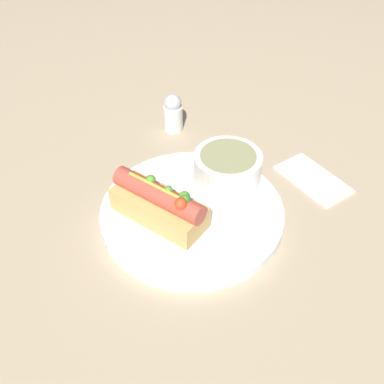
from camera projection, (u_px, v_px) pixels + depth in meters
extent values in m
plane|color=tan|center=(192.00, 217.00, 0.69)|extent=(4.00, 4.00, 0.00)
cylinder|color=white|center=(192.00, 212.00, 0.68)|extent=(0.28, 0.28, 0.02)
cube|color=tan|center=(159.00, 209.00, 0.65)|extent=(0.15, 0.12, 0.04)
cylinder|color=#B24738|center=(158.00, 195.00, 0.63)|extent=(0.14, 0.10, 0.03)
sphere|color=#518C2D|center=(168.00, 190.00, 0.62)|extent=(0.01, 0.01, 0.01)
sphere|color=#C63F1E|center=(181.00, 204.00, 0.59)|extent=(0.02, 0.02, 0.02)
sphere|color=#387A28|center=(185.00, 199.00, 0.60)|extent=(0.02, 0.02, 0.02)
sphere|color=#518C2D|center=(185.00, 197.00, 0.60)|extent=(0.02, 0.02, 0.02)
sphere|color=#518C2D|center=(151.00, 180.00, 0.63)|extent=(0.01, 0.01, 0.01)
cylinder|color=gold|center=(158.00, 188.00, 0.62)|extent=(0.09, 0.06, 0.01)
cylinder|color=silver|center=(227.00, 168.00, 0.70)|extent=(0.11, 0.11, 0.05)
cylinder|color=#8C8E60|center=(228.00, 159.00, 0.69)|extent=(0.09, 0.09, 0.01)
cube|color=#B7B7BC|center=(172.00, 184.00, 0.71)|extent=(0.01, 0.13, 0.00)
ellipsoid|color=#B7B7BC|center=(223.00, 170.00, 0.73)|extent=(0.03, 0.04, 0.01)
cube|color=white|center=(313.00, 178.00, 0.75)|extent=(0.13, 0.09, 0.01)
cylinder|color=silver|center=(173.00, 118.00, 0.84)|extent=(0.04, 0.04, 0.05)
sphere|color=silver|center=(173.00, 103.00, 0.82)|extent=(0.03, 0.03, 0.03)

